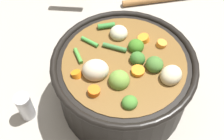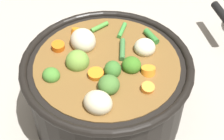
{
  "view_description": "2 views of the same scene",
  "coord_description": "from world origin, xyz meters",
  "views": [
    {
      "loc": [
        -0.34,
        -0.06,
        0.57
      ],
      "look_at": [
        -0.02,
        0.02,
        0.12
      ],
      "focal_mm": 47.4,
      "sensor_mm": 36.0,
      "label": 1
    },
    {
      "loc": [
        -0.02,
        -0.39,
        0.5
      ],
      "look_at": [
        0.01,
        0.01,
        0.11
      ],
      "focal_mm": 52.91,
      "sensor_mm": 36.0,
      "label": 2
    }
  ],
  "objects": [
    {
      "name": "ground_plane",
      "position": [
        0.0,
        0.0,
        0.0
      ],
      "size": [
        1.1,
        1.1,
        0.0
      ],
      "primitive_type": "plane",
      "color": "#9E998E"
    },
    {
      "name": "cooking_pot",
      "position": [
        -0.0,
        -0.0,
        0.07
      ],
      "size": [
        0.28,
        0.28,
        0.16
      ],
      "color": "black",
      "rests_on": "ground_plane"
    },
    {
      "name": "salt_shaker",
      "position": [
        -0.09,
        0.19,
        0.03
      ],
      "size": [
        0.03,
        0.03,
        0.07
      ],
      "color": "silver",
      "rests_on": "ground_plane"
    }
  ]
}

